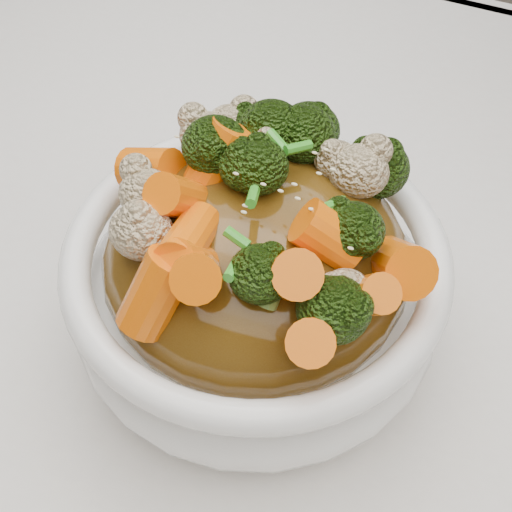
% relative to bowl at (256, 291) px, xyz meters
% --- Properties ---
extents(tablecloth, '(1.20, 0.80, 0.04)m').
position_rel_bowl_xyz_m(tablecloth, '(0.01, 0.02, -0.06)').
color(tablecloth, white).
rests_on(tablecloth, dining_table).
extents(bowl, '(0.23, 0.23, 0.08)m').
position_rel_bowl_xyz_m(bowl, '(0.00, 0.00, 0.00)').
color(bowl, white).
rests_on(bowl, tablecloth).
extents(sauce_base, '(0.18, 0.18, 0.09)m').
position_rel_bowl_xyz_m(sauce_base, '(0.00, 0.00, 0.03)').
color(sauce_base, '#50330D').
rests_on(sauce_base, bowl).
extents(carrots, '(0.18, 0.18, 0.05)m').
position_rel_bowl_xyz_m(carrots, '(0.00, 0.00, 0.09)').
color(carrots, orange).
rests_on(carrots, sauce_base).
extents(broccoli, '(0.18, 0.18, 0.04)m').
position_rel_bowl_xyz_m(broccoli, '(0.00, 0.00, 0.08)').
color(broccoli, black).
rests_on(broccoli, sauce_base).
extents(cauliflower, '(0.18, 0.18, 0.03)m').
position_rel_bowl_xyz_m(cauliflower, '(0.00, 0.00, 0.08)').
color(cauliflower, beige).
rests_on(cauliflower, sauce_base).
extents(scallions, '(0.13, 0.13, 0.02)m').
position_rel_bowl_xyz_m(scallions, '(0.00, 0.00, 0.09)').
color(scallions, green).
rests_on(scallions, sauce_base).
extents(sesame_seeds, '(0.16, 0.16, 0.01)m').
position_rel_bowl_xyz_m(sesame_seeds, '(0.00, 0.00, 0.09)').
color(sesame_seeds, beige).
rests_on(sesame_seeds, sauce_base).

